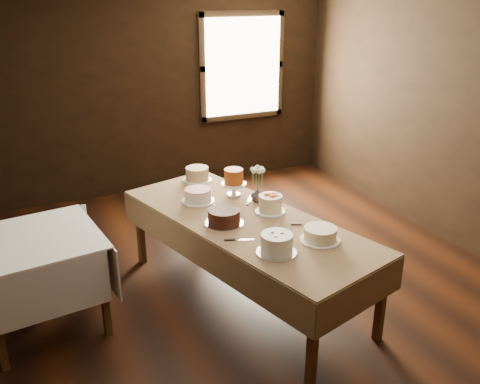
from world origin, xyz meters
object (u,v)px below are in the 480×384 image
Objects in this scene: cake_cream at (320,235)px; cake_server_a at (275,227)px; cake_caramel at (234,184)px; cake_server_b at (311,225)px; cake_chocolate at (224,217)px; side_table at (36,249)px; cake_server_e at (245,240)px; display_table at (246,225)px; cake_swirl at (277,244)px; cake_lattice at (198,196)px; cake_flowers at (270,204)px; cake_speckled at (197,174)px; flower_vase at (257,195)px; cake_server_d at (250,199)px; cake_server_c at (220,207)px.

cake_server_a is at bearing 119.29° from cake_cream.
cake_caramel is 0.93m from cake_server_b.
cake_cream is at bearing -46.87° from cake_chocolate.
cake_server_e is at bearing -23.20° from side_table.
display_table is 8.64× the size of cake_swirl.
cake_flowers is (0.49, -0.49, 0.02)m from cake_lattice.
display_table is 7.72× the size of cake_cream.
cake_caramel is at bearing 92.33° from cake_server_e.
cake_server_a and cake_server_e have the same top height.
cake_chocolate is 1.36× the size of cake_server_a.
cake_caramel reaches higher than cake_server_b.
cake_caramel reaches higher than cake_speckled.
cake_server_b is at bearing -64.18° from cake_flowers.
display_table is 9.87× the size of cake_flowers.
flower_vase is (0.26, 0.31, 0.12)m from display_table.
display_table is 0.29m from cake_flowers.
cake_server_d is 1.87× the size of flower_vase.
cake_chocolate is 1.36× the size of cake_server_e.
cake_server_b is (0.49, -1.40, -0.06)m from cake_speckled.
cake_server_b is 1.00× the size of cake_server_d.
cake_server_e is (0.03, -0.35, -0.06)m from cake_chocolate.
cake_lattice is 0.54m from cake_chocolate.
cake_caramel reaches higher than cake_server_a.
cake_server_a is 1.87× the size of flower_vase.
side_table is 3.98× the size of cake_flowers.
cake_caramel is at bearing 56.56° from cake_server_a.
cake_cream is at bearing 5.07° from cake_swirl.
cake_chocolate is at bearing -145.79° from flower_vase.
cake_server_c is (-0.46, 0.93, -0.05)m from cake_cream.
cake_cream is 1.43× the size of cake_server_d.
side_table is at bearing 168.56° from cake_chocolate.
cake_lattice reaches higher than side_table.
cake_chocolate is at bearing -121.29° from cake_caramel.
cake_speckled is at bearing 56.77° from cake_server_d.
side_table reaches higher than display_table.
cake_speckled reaches higher than cake_server_c.
cake_caramel reaches higher than side_table.
cake_server_e is (-0.12, -1.42, -0.06)m from cake_speckled.
cake_flowers is at bearing -44.62° from cake_lattice.
cake_server_b is at bearing -70.01° from cake_caramel.
cake_chocolate is at bearing -86.70° from cake_lattice.
cake_speckled reaches higher than flower_vase.
cake_server_a is at bearing -178.02° from cake_server_c.
cake_server_c is at bearing 73.42° from cake_chocolate.
cake_server_d is at bearing 74.90° from cake_swirl.
cake_cream is 2.66× the size of flower_vase.
side_table is 3.48× the size of cake_lattice.
cake_cream is (0.56, -0.60, -0.01)m from cake_chocolate.
cake_server_d is at bearing 131.51° from cake_server_b.
cake_flowers is (0.46, 0.05, 0.01)m from cake_chocolate.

